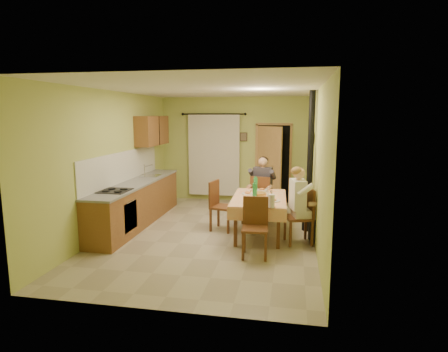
% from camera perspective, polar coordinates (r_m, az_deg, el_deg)
% --- Properties ---
extents(floor, '(4.00, 6.00, 0.01)m').
position_cam_1_polar(floor, '(7.51, -2.04, -8.76)').
color(floor, tan).
rests_on(floor, ground).
extents(room_shell, '(4.04, 6.04, 2.82)m').
position_cam_1_polar(room_shell, '(7.16, -2.12, 5.23)').
color(room_shell, '#BCC867').
rests_on(room_shell, ground).
extents(kitchen_run, '(0.64, 3.64, 1.56)m').
position_cam_1_polar(kitchen_run, '(8.27, -13.09, -3.84)').
color(kitchen_run, brown).
rests_on(kitchen_run, ground).
extents(upper_cabinets, '(0.35, 1.40, 0.70)m').
position_cam_1_polar(upper_cabinets, '(9.31, -10.86, 6.81)').
color(upper_cabinets, brown).
rests_on(upper_cabinets, room_shell).
extents(curtain, '(1.70, 0.07, 2.22)m').
position_cam_1_polar(curtain, '(10.15, -1.55, 3.27)').
color(curtain, black).
rests_on(curtain, ground).
extents(doorway, '(0.96, 0.57, 2.15)m').
position_cam_1_polar(doorway, '(9.92, 7.21, 1.83)').
color(doorway, black).
rests_on(doorway, ground).
extents(dining_table, '(1.09, 1.74, 0.76)m').
position_cam_1_polar(dining_table, '(7.35, 5.34, -6.10)').
color(dining_table, '#EEAD7B').
rests_on(dining_table, ground).
extents(tableware, '(0.79, 1.60, 0.33)m').
position_cam_1_polar(tableware, '(7.14, 5.55, -2.88)').
color(tableware, white).
rests_on(tableware, dining_table).
extents(chair_far, '(0.51, 0.51, 1.00)m').
position_cam_1_polar(chair_far, '(8.45, 5.78, -4.69)').
color(chair_far, brown).
rests_on(chair_far, ground).
extents(chair_near, '(0.45, 0.45, 0.98)m').
position_cam_1_polar(chair_near, '(6.28, 4.72, -9.63)').
color(chair_near, brown).
rests_on(chair_near, ground).
extents(chair_right, '(0.56, 0.56, 1.02)m').
position_cam_1_polar(chair_right, '(7.03, 11.39, -7.71)').
color(chair_right, brown).
rests_on(chair_right, ground).
extents(chair_left, '(0.53, 0.53, 1.01)m').
position_cam_1_polar(chair_left, '(7.67, -0.25, -6.09)').
color(chair_left, brown).
rests_on(chair_left, ground).
extents(man_far, '(0.62, 0.52, 1.39)m').
position_cam_1_polar(man_far, '(8.34, 5.87, -0.75)').
color(man_far, '#38333D').
rests_on(man_far, chair_far).
extents(man_right, '(0.56, 0.64, 1.39)m').
position_cam_1_polar(man_right, '(6.88, 11.42, -3.04)').
color(man_right, silver).
rests_on(man_right, chair_right).
extents(stove_flue, '(0.24, 0.24, 2.80)m').
position_cam_1_polar(stove_flue, '(7.69, 12.88, -0.69)').
color(stove_flue, black).
rests_on(stove_flue, ground).
extents(picture_back, '(0.19, 0.03, 0.23)m').
position_cam_1_polar(picture_back, '(10.04, 3.01, 5.98)').
color(picture_back, black).
rests_on(picture_back, room_shell).
extents(picture_right, '(0.03, 0.31, 0.21)m').
position_cam_1_polar(picture_right, '(8.19, 13.42, 5.70)').
color(picture_right, brown).
rests_on(picture_right, room_shell).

